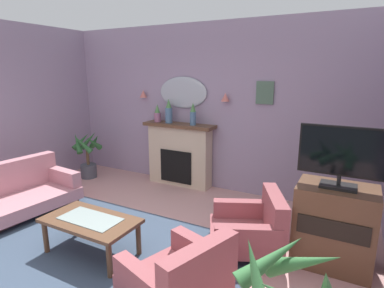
{
  "coord_description": "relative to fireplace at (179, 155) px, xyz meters",
  "views": [
    {
      "loc": [
        2.4,
        -2.11,
        2.09
      ],
      "look_at": [
        0.37,
        1.68,
        1.08
      ],
      "focal_mm": 29.24,
      "sensor_mm": 36.0,
      "label": 1
    }
  ],
  "objects": [
    {
      "name": "mantel_vase_right",
      "position": [
        0.3,
        -0.03,
        0.78
      ],
      "size": [
        0.11,
        0.11,
        0.39
      ],
      "color": "#4C7093",
      "rests_on": "fireplace"
    },
    {
      "name": "tv_cabinet",
      "position": [
        2.74,
        -1.37,
        -0.12
      ],
      "size": [
        0.8,
        0.57,
        0.9
      ],
      "color": "brown",
      "rests_on": "ground"
    },
    {
      "name": "mantel_vase_left",
      "position": [
        -0.45,
        -0.03,
        0.74
      ],
      "size": [
        0.12,
        0.12,
        0.33
      ],
      "color": "#9E6084",
      "rests_on": "fireplace"
    },
    {
      "name": "tv_flatscreen",
      "position": [
        2.74,
        -1.39,
        0.68
      ],
      "size": [
        0.84,
        0.24,
        0.65
      ],
      "color": "black",
      "rests_on": "tv_cabinet"
    },
    {
      "name": "mantel_vase_centre",
      "position": [
        -0.2,
        -0.03,
        0.78
      ],
      "size": [
        0.13,
        0.13,
        0.44
      ],
      "color": "#4C7093",
      "rests_on": "fireplace"
    },
    {
      "name": "floor",
      "position": [
        0.44,
        -2.71,
        -0.62
      ],
      "size": [
        6.7,
        6.76,
        0.1
      ],
      "primitive_type": "cube",
      "color": "#C6938E",
      "rests_on": "ground"
    },
    {
      "name": "armchair_in_corner",
      "position": [
        1.89,
        -1.53,
        -0.27
      ],
      "size": [
        1.08,
        1.07,
        0.71
      ],
      "color": "#934C51",
      "rests_on": "ground"
    },
    {
      "name": "wall_sconce_left",
      "position": [
        -0.85,
        0.09,
        1.09
      ],
      "size": [
        0.14,
        0.14,
        0.14
      ],
      "primitive_type": "cone",
      "color": "#D17066"
    },
    {
      "name": "patterned_rug",
      "position": [
        0.44,
        -2.51,
        -0.56
      ],
      "size": [
        3.2,
        2.4,
        0.01
      ],
      "primitive_type": "cube",
      "color": "#38475B",
      "rests_on": "ground"
    },
    {
      "name": "armchair_near_fireplace",
      "position": [
        1.61,
        -2.72,
        -0.27
      ],
      "size": [
        1.03,
        1.01,
        0.71
      ],
      "color": "#934C51",
      "rests_on": "ground"
    },
    {
      "name": "wall_back",
      "position": [
        0.44,
        0.22,
        0.88
      ],
      "size": [
        6.7,
        0.1,
        2.9
      ],
      "primitive_type": "cube",
      "color": "#9E8CA8",
      "rests_on": "ground"
    },
    {
      "name": "floral_couch",
      "position": [
        -1.52,
        -2.29,
        -0.25
      ],
      "size": [
        1.01,
        1.78,
        0.76
      ],
      "color": "#B77A84",
      "rests_on": "ground"
    },
    {
      "name": "coffee_table",
      "position": [
        0.28,
        -2.48,
        -0.19
      ],
      "size": [
        1.1,
        0.6,
        0.45
      ],
      "color": "brown",
      "rests_on": "ground"
    },
    {
      "name": "framed_picture",
      "position": [
        1.5,
        0.15,
        1.18
      ],
      "size": [
        0.28,
        0.03,
        0.36
      ],
      "primitive_type": "cube",
      "color": "#4C6B56"
    },
    {
      "name": "fireplace",
      "position": [
        0.0,
        0.0,
        0.0
      ],
      "size": [
        1.36,
        0.36,
        1.16
      ],
      "color": "beige",
      "rests_on": "ground"
    },
    {
      "name": "wall_mirror",
      "position": [
        0.0,
        0.14,
        1.14
      ],
      "size": [
        0.96,
        0.06,
        0.56
      ],
      "primitive_type": "ellipsoid",
      "color": "#B2BCC6"
    },
    {
      "name": "potted_plant_corner_palm",
      "position": [
        -1.81,
        -0.52,
        -0.1
      ],
      "size": [
        0.56,
        0.58,
        0.93
      ],
      "color": "#474C56",
      "rests_on": "ground"
    },
    {
      "name": "wall_sconce_right",
      "position": [
        0.85,
        0.09,
        1.09
      ],
      "size": [
        0.14,
        0.14,
        0.14
      ],
      "primitive_type": "cone",
      "color": "#D17066"
    }
  ]
}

